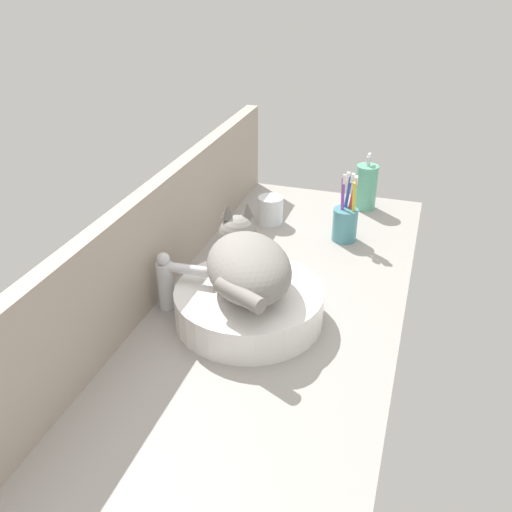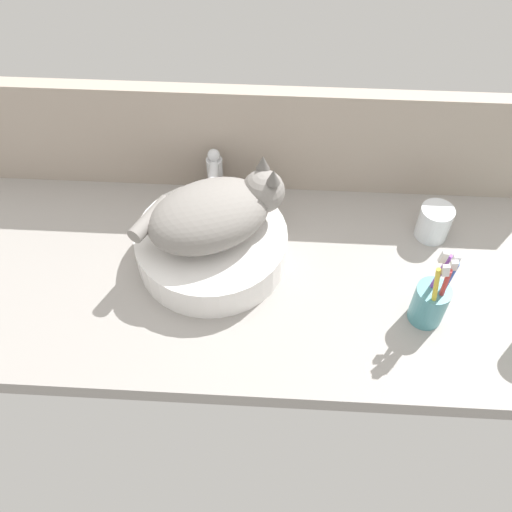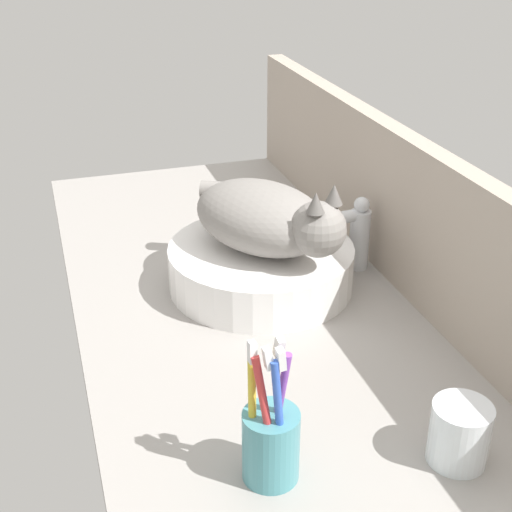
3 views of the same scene
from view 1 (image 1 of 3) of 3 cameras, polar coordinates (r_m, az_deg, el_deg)
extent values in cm
cube|color=#9E9993|center=(128.40, 1.56, -5.71)|extent=(136.96, 56.92, 4.00)
cube|color=#AD9E8E|center=(129.48, -9.75, 1.86)|extent=(136.96, 3.60, 25.83)
cylinder|color=white|center=(120.91, -0.70, -4.89)|extent=(31.41, 31.41, 7.40)
ellipsoid|color=gray|center=(116.02, -0.73, -1.12)|extent=(30.13, 27.11, 11.00)
sphere|color=gray|center=(125.56, -1.78, 2.14)|extent=(8.80, 8.80, 8.80)
cone|color=#635F5B|center=(123.78, -2.91, 4.48)|extent=(2.80, 2.80, 3.20)
cone|color=#635F5B|center=(124.46, -0.90, 4.66)|extent=(2.80, 2.80, 3.20)
cylinder|color=gray|center=(106.27, -1.65, -3.93)|extent=(7.72, 11.29, 3.20)
cylinder|color=silver|center=(125.37, -9.02, -2.96)|extent=(3.60, 3.60, 11.00)
cylinder|color=silver|center=(121.12, -7.01, -1.32)|extent=(2.77, 10.11, 2.20)
sphere|color=silver|center=(121.98, -9.26, -0.29)|extent=(2.80, 2.80, 2.80)
cylinder|color=#60B793|center=(173.95, 10.94, 6.78)|extent=(6.44, 6.44, 13.42)
cylinder|color=silver|center=(171.10, 11.19, 9.28)|extent=(1.20, 1.20, 2.80)
cylinder|color=silver|center=(171.78, 11.29, 9.85)|extent=(2.20, 1.00, 1.00)
cylinder|color=teal|center=(154.61, 8.87, 3.13)|extent=(6.61, 6.61, 8.91)
cylinder|color=purple|center=(152.52, 8.62, 4.62)|extent=(3.57, 1.99, 16.95)
cube|color=white|center=(149.24, 8.86, 7.59)|extent=(1.57, 0.95, 2.61)
cylinder|color=yellow|center=(152.09, 9.72, 4.45)|extent=(3.21, 1.42, 16.98)
cube|color=white|center=(148.80, 9.99, 7.43)|extent=(1.52, 0.87, 2.56)
cylinder|color=blue|center=(154.27, 8.94, 4.88)|extent=(1.31, 2.44, 17.03)
cube|color=white|center=(151.03, 9.18, 7.82)|extent=(1.26, 1.01, 2.49)
cylinder|color=#D13838|center=(153.65, 9.36, 4.75)|extent=(2.57, 3.18, 16.97)
cube|color=white|center=(150.40, 9.62, 7.70)|extent=(1.44, 1.12, 2.59)
cylinder|color=white|center=(162.70, 1.46, 4.62)|extent=(7.16, 7.16, 7.77)
cylinder|color=silver|center=(163.23, 1.45, 4.22)|extent=(6.30, 6.30, 5.21)
camera|label=2|loc=(1.20, 48.22, 32.28)|focal=40.00mm
camera|label=3|loc=(1.97, 19.90, 24.44)|focal=50.00mm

